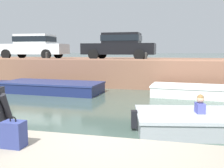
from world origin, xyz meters
TOP-DOWN VIEW (x-y plane):
  - ground_plane at (0.00, 4.87)m, footprint 400.00×400.00m
  - far_quay_wall at (0.00, 12.75)m, footprint 60.00×6.00m
  - far_wall_coping at (0.00, 9.87)m, footprint 60.00×0.24m
  - boat_moored_west_navy at (-5.04, 7.91)m, footprint 5.97×2.22m
  - boat_moored_central_white at (2.83, 8.22)m, footprint 6.06×2.07m
  - car_leftmost_white at (-7.68, 11.22)m, footprint 4.39×2.03m
  - car_left_inner_black at (-2.03, 11.22)m, footprint 4.25×1.96m
  - mooring_bollard_west at (-6.15, 10.00)m, footprint 0.15×0.15m
  - mooring_bollard_mid at (-0.38, 10.00)m, footprint 0.15×0.15m
  - backpack_on_ledge at (-1.04, -0.64)m, footprint 0.28×0.24m

SIDE VIEW (x-z plane):
  - ground_plane at x=0.00m, z-range 0.00..0.00m
  - boat_moored_central_white at x=2.83m, z-range 0.00..0.51m
  - boat_moored_west_navy at x=-5.04m, z-range 0.00..0.54m
  - far_quay_wall at x=0.00m, z-range 0.00..1.55m
  - backpack_on_ledge at x=-1.04m, z-range 0.80..1.21m
  - far_wall_coping at x=0.00m, z-range 1.55..1.63m
  - mooring_bollard_west at x=-6.15m, z-range 1.57..2.01m
  - mooring_bollard_mid at x=-0.38m, z-range 1.57..2.01m
  - car_left_inner_black at x=-2.03m, z-range 1.63..3.17m
  - car_leftmost_white at x=-7.68m, z-range 1.63..3.17m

